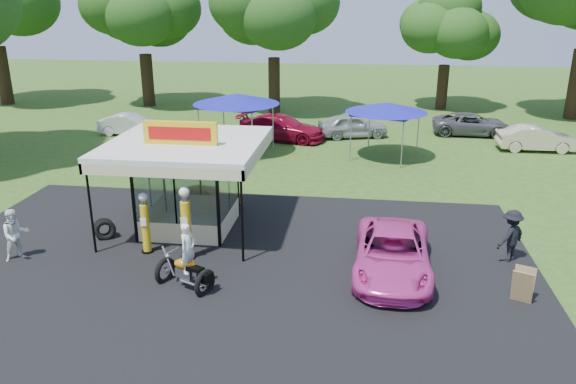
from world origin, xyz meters
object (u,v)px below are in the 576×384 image
object	(u,v)px
spectator_east_a	(511,236)
tent_west	(236,99)
pink_sedan	(392,253)
a_frame_sign	(523,286)
bg_car_c	(353,126)
gas_station_kiosk	(188,183)
spectator_west	(15,235)
gas_pump_right	(186,225)
bg_car_b	(282,128)
kiosk_car	(206,196)
bg_car_d	(472,124)
bg_car_e	(537,139)
motorcycle	(187,263)
gas_pump_left	(145,225)
tent_east	(386,108)
bg_car_a	(131,125)

from	to	relation	value
spectator_east_a	tent_west	distance (m)	16.99
pink_sedan	tent_west	bearing A→B (deg)	122.53
a_frame_sign	bg_car_c	distance (m)	19.98
gas_station_kiosk	spectator_west	world-z (taller)	gas_station_kiosk
gas_pump_right	bg_car_c	bearing A→B (deg)	74.59
spectator_west	bg_car_b	xyz separation A→B (m)	(6.25, 17.32, -0.12)
gas_pump_right	kiosk_car	bearing A→B (deg)	98.27
spectator_east_a	bg_car_d	xyz separation A→B (m)	(1.86, 18.20, -0.22)
spectator_west	tent_west	xyz separation A→B (m)	(4.25, 14.13, 2.09)
pink_sedan	bg_car_e	distance (m)	18.32
spectator_east_a	motorcycle	bearing A→B (deg)	-23.60
a_frame_sign	bg_car_b	world-z (taller)	bg_car_b
spectator_west	bg_car_d	xyz separation A→B (m)	(17.88, 20.25, -0.21)
gas_station_kiosk	gas_pump_right	bearing A→B (deg)	-74.83
pink_sedan	bg_car_c	bearing A→B (deg)	97.53
gas_station_kiosk	bg_car_b	world-z (taller)	gas_station_kiosk
gas_pump_left	spectator_east_a	bearing A→B (deg)	4.77
spectator_west	bg_car_b	world-z (taller)	spectator_west
kiosk_car	tent_east	xyz separation A→B (m)	(7.42, 8.59, 2.24)
kiosk_car	bg_car_c	world-z (taller)	bg_car_c
pink_sedan	tent_east	size ratio (longest dim) A/B	1.17
spectator_east_a	tent_east	bearing A→B (deg)	-114.34
pink_sedan	spectator_west	size ratio (longest dim) A/B	2.84
bg_car_b	gas_station_kiosk	bearing A→B (deg)	-174.38
pink_sedan	spectator_east_a	xyz separation A→B (m)	(3.83, 1.42, 0.20)
pink_sedan	bg_car_d	bearing A→B (deg)	75.90
spectator_east_a	pink_sedan	bearing A→B (deg)	-21.20
tent_east	motorcycle	bearing A→B (deg)	-111.86
gas_station_kiosk	gas_pump_left	world-z (taller)	gas_station_kiosk
bg_car_a	bg_car_b	world-z (taller)	bg_car_b
gas_pump_right	tent_west	size ratio (longest dim) A/B	0.54
gas_pump_left	gas_pump_right	xyz separation A→B (m)	(1.51, -0.27, 0.17)
motorcycle	tent_east	world-z (taller)	tent_east
motorcycle	pink_sedan	size ratio (longest dim) A/B	0.43
gas_pump_right	kiosk_car	size ratio (longest dim) A/B	0.89
a_frame_sign	tent_west	world-z (taller)	tent_west
kiosk_car	bg_car_a	xyz separation A→B (m)	(-8.10, 11.79, 0.18)
gas_pump_right	spectator_east_a	size ratio (longest dim) A/B	1.41
spectator_east_a	bg_car_b	size ratio (longest dim) A/B	0.34
tent_west	tent_east	world-z (taller)	tent_west
pink_sedan	bg_car_a	world-z (taller)	pink_sedan
gas_pump_left	bg_car_c	bearing A→B (deg)	69.90
spectator_west	bg_car_e	xyz separation A→B (m)	(20.79, 16.80, -0.18)
gas_station_kiosk	tent_east	world-z (taller)	gas_station_kiosk
gas_pump_left	a_frame_sign	distance (m)	11.87
pink_sedan	bg_car_d	size ratio (longest dim) A/B	1.03
kiosk_car	bg_car_b	distance (m)	11.88
spectator_east_a	bg_car_b	world-z (taller)	spectator_east_a
bg_car_c	bg_car_d	world-z (taller)	bg_car_c
spectator_west	tent_east	distance (m)	18.80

